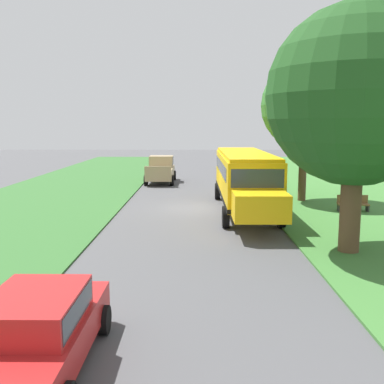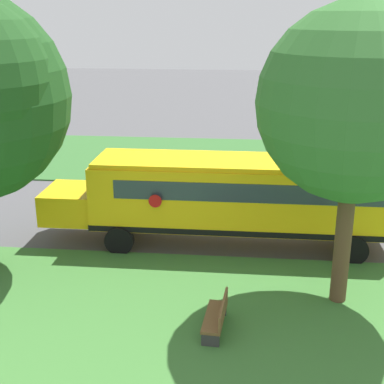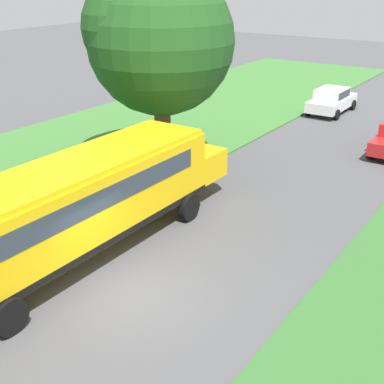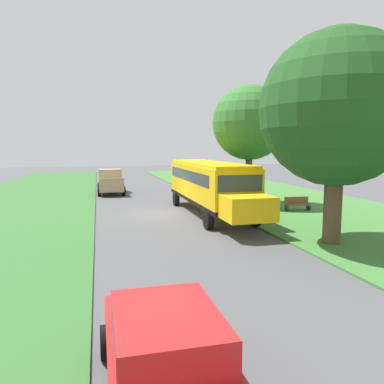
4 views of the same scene
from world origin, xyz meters
TOP-DOWN VIEW (x-y plane):
  - ground_plane at (0.00, 0.00)m, footprint 120.00×120.00m
  - grass_verge at (-10.00, 0.00)m, footprint 12.00×80.00m
  - grass_far_side at (9.00, 0.00)m, footprint 10.00×80.00m
  - school_bus at (-2.74, 0.96)m, footprint 2.84×12.42m
  - car_red_nearest at (2.80, 16.89)m, footprint 2.02×4.40m
  - pickup_truck at (2.70, -11.47)m, footprint 2.28×5.40m
  - oak_tree_beside_bus at (-6.50, -1.99)m, footprint 5.17×5.17m
  - oak_tree_roadside_mid at (-5.86, 8.73)m, footprint 6.26×6.26m
  - stop_sign at (-4.60, -7.23)m, footprint 0.08×0.68m
  - park_bench at (-8.46, 1.25)m, footprint 1.63×0.62m
  - trash_bin at (-6.11, -9.00)m, footprint 0.56×0.56m

SIDE VIEW (x-z plane):
  - ground_plane at x=0.00m, z-range 0.00..0.00m
  - grass_far_side at x=9.00m, z-range 0.00..0.07m
  - grass_verge at x=-10.00m, z-range 0.00..0.08m
  - trash_bin at x=-6.11m, z-range 0.00..0.90m
  - park_bench at x=-8.46m, z-range 0.01..0.93m
  - car_red_nearest at x=2.80m, z-range 0.10..1.66m
  - pickup_truck at x=2.70m, z-range 0.02..2.12m
  - stop_sign at x=-4.60m, z-range 0.37..3.11m
  - school_bus at x=-2.74m, z-range 0.34..3.50m
  - oak_tree_roadside_mid at x=-5.86m, z-range 1.37..10.11m
  - oak_tree_beside_bus at x=-6.50m, z-range 1.61..9.95m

